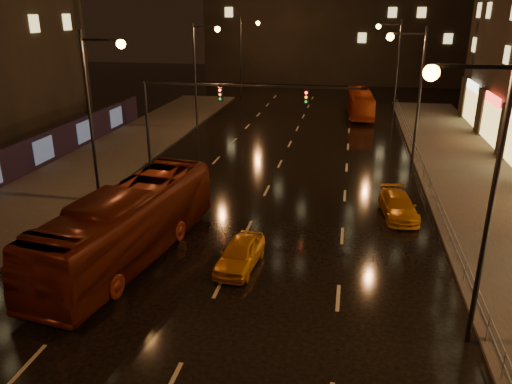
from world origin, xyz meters
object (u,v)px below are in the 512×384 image
bus_red (129,224)px  taxi_near (240,253)px  bus_curb (360,103)px  taxi_far (398,206)px

bus_red → taxi_near: bus_red is taller
bus_red → bus_curb: 37.44m
taxi_near → taxi_far: bearing=50.1°
bus_curb → taxi_near: bus_curb is taller
taxi_near → bus_red: bearing=-173.5°
bus_red → bus_curb: bus_red is taller
taxi_far → bus_red: bearing=-156.8°
bus_curb → taxi_near: size_ratio=2.53×
bus_red → taxi_far: size_ratio=2.86×
taxi_near → taxi_far: size_ratio=0.90×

